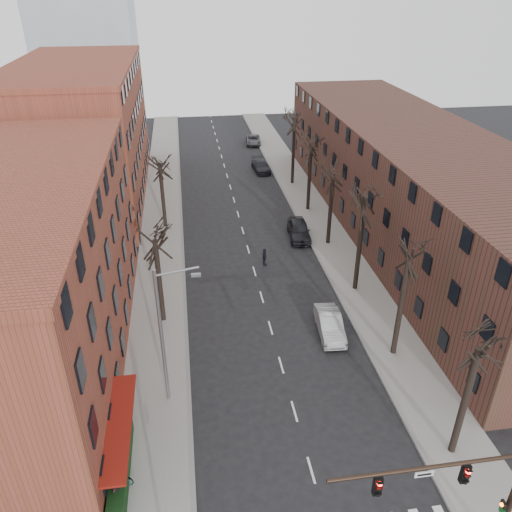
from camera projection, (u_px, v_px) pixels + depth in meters
name	position (u px, v px, depth m)	size (l,w,h in m)	color
sidewalk_left	(162.00, 222.00, 51.14)	(4.00, 90.00, 0.15)	gray
sidewalk_right	(314.00, 213.00, 53.21)	(4.00, 90.00, 0.15)	gray
building_left_near	(13.00, 282.00, 29.95)	(12.00, 26.00, 12.00)	brown
building_left_far	(83.00, 135.00, 54.52)	(12.00, 28.00, 14.00)	brown
building_right	(411.00, 182.00, 47.53)	(12.00, 50.00, 10.00)	#4C2923
awning_left	(126.00, 460.00, 25.94)	(1.20, 7.00, 0.15)	maroon
hedge	(121.00, 469.00, 24.75)	(0.80, 6.00, 1.00)	#113313
tree_right_a	(451.00, 452.00, 26.41)	(5.20, 5.20, 10.00)	black
tree_right_b	(393.00, 354.00, 33.32)	(5.20, 5.20, 10.80)	black
tree_right_c	(355.00, 289.00, 40.23)	(5.20, 5.20, 11.60)	black
tree_right_d	(328.00, 244.00, 47.15)	(5.20, 5.20, 10.00)	black
tree_right_e	(308.00, 210.00, 54.06)	(5.20, 5.20, 10.80)	black
tree_right_f	(292.00, 184.00, 60.97)	(5.20, 5.20, 11.60)	black
tree_left_a	(164.00, 321.00, 36.54)	(5.20, 5.20, 9.50)	black
tree_left_b	(166.00, 227.00, 50.37)	(5.20, 5.20, 9.50)	black
signal_mast_arm	(483.00, 486.00, 19.67)	(8.14, 0.30, 7.20)	black
streetlight	(164.00, 332.00, 27.26)	(2.45, 0.22, 9.03)	slate
silver_sedan	(330.00, 324.00, 34.92)	(1.57, 4.52, 1.49)	#A3A7AA
parked_car_near	(299.00, 230.00, 47.88)	(1.96, 4.87, 1.66)	black
parked_car_mid	(261.00, 166.00, 64.70)	(1.89, 4.66, 1.35)	black
parked_car_far	(253.00, 140.00, 75.31)	(2.14, 4.63, 1.29)	#4F5156
pedestrian_b	(115.00, 490.00, 23.34)	(0.80, 0.62, 1.64)	black
pedestrian_crossing	(264.00, 257.00, 43.19)	(0.97, 0.40, 1.65)	black
bicycle	(118.00, 476.00, 24.47)	(0.58, 1.66, 0.87)	gray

